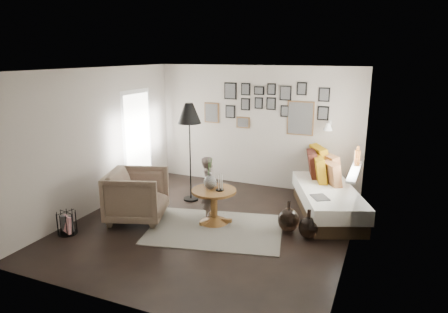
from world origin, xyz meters
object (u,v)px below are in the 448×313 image
at_px(vase, 210,179).
at_px(demijohn_small, 308,228).
at_px(floor_lamp, 189,117).
at_px(child, 209,188).
at_px(pedestal_table, 214,207).
at_px(demijohn_large, 288,220).
at_px(daybed, 329,195).
at_px(magazine_basket, 67,223).
at_px(armchair, 137,195).

height_order(vase, demijohn_small, vase).
distance_m(floor_lamp, child, 1.50).
height_order(pedestal_table, vase, vase).
relative_size(demijohn_small, child, 0.42).
bearing_deg(child, demijohn_small, -108.12).
height_order(pedestal_table, demijohn_small, pedestal_table).
distance_m(pedestal_table, demijohn_large, 1.28).
distance_m(demijohn_small, child, 1.81).
bearing_deg(vase, child, 120.14).
height_order(daybed, demijohn_small, daybed).
height_order(magazine_basket, demijohn_large, demijohn_large).
height_order(vase, floor_lamp, floor_lamp).
bearing_deg(floor_lamp, demijohn_small, -17.86).
bearing_deg(demijohn_small, demijohn_large, 161.08).
height_order(demijohn_small, child, child).
bearing_deg(armchair, child, -84.48).
bearing_deg(magazine_basket, armchair, 52.46).
xyz_separation_m(daybed, demijohn_large, (-0.47, -1.10, -0.13)).
distance_m(daybed, demijohn_large, 1.21).
relative_size(vase, daybed, 0.23).
bearing_deg(magazine_basket, child, 38.01).
xyz_separation_m(pedestal_table, daybed, (1.73, 1.25, 0.06)).
xyz_separation_m(magazine_basket, child, (1.87, 1.46, 0.38)).
bearing_deg(demijohn_small, armchair, -171.80).
distance_m(demijohn_large, demijohn_small, 0.37).
distance_m(armchair, demijohn_small, 2.95).
bearing_deg(floor_lamp, magazine_basket, -117.49).
xyz_separation_m(pedestal_table, child, (-0.14, 0.13, 0.29)).
xyz_separation_m(pedestal_table, demijohn_small, (1.62, 0.03, -0.10)).
relative_size(pedestal_table, demijohn_large, 1.46).
height_order(pedestal_table, demijohn_large, pedestal_table).
relative_size(vase, demijohn_small, 1.14).
bearing_deg(daybed, demijohn_large, -135.23).
height_order(demijohn_large, child, child).
relative_size(pedestal_table, demijohn_small, 1.60).
bearing_deg(floor_lamp, vase, -45.36).
distance_m(vase, demijohn_small, 1.80).
bearing_deg(pedestal_table, demijohn_small, 1.05).
bearing_deg(pedestal_table, magazine_basket, -146.59).
xyz_separation_m(armchair, child, (1.15, 0.52, 0.12)).
xyz_separation_m(armchair, floor_lamp, (0.41, 1.23, 1.23)).
height_order(armchair, child, child).
xyz_separation_m(armchair, demijohn_small, (2.91, 0.42, -0.26)).
xyz_separation_m(vase, armchair, (-1.21, -0.41, -0.32)).
xyz_separation_m(armchair, demijohn_large, (2.56, 0.54, -0.24)).
bearing_deg(vase, daybed, 34.22).
bearing_deg(daybed, child, -171.52).
distance_m(vase, armchair, 1.32).
distance_m(pedestal_table, vase, 0.50).
distance_m(magazine_basket, demijohn_large, 3.60).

